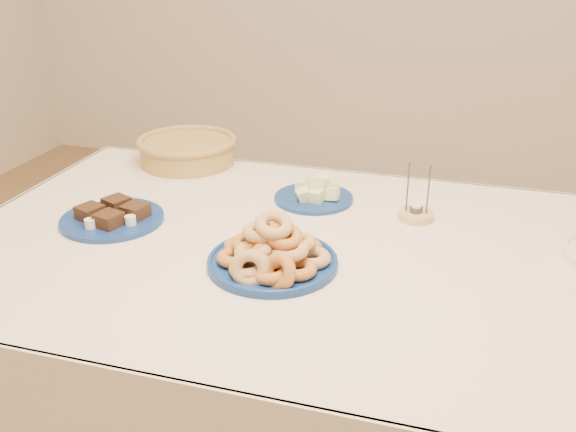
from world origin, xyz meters
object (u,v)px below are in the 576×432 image
object	(u,v)px
donut_platter	(272,254)
brownie_plate	(112,217)
dining_table	(294,283)
candle_holder	(416,214)
wicker_basket	(187,149)
melon_plate	(316,193)

from	to	relation	value
donut_platter	brownie_plate	world-z (taller)	donut_platter
dining_table	candle_holder	world-z (taller)	candle_holder
donut_platter	wicker_basket	world-z (taller)	donut_platter
dining_table	donut_platter	distance (m)	0.18
melon_plate	brownie_plate	xyz separation A→B (m)	(-0.48, -0.30, -0.01)
brownie_plate	donut_platter	bearing A→B (deg)	-13.35
brownie_plate	candle_holder	bearing A→B (deg)	17.73
brownie_plate	candle_holder	xyz separation A→B (m)	(0.76, 0.24, -0.00)
donut_platter	wicker_basket	xyz separation A→B (m)	(-0.48, 0.60, 0.01)
donut_platter	melon_plate	bearing A→B (deg)	90.39
wicker_basket	candle_holder	size ratio (longest dim) A/B	2.43
melon_plate	wicker_basket	xyz separation A→B (m)	(-0.48, 0.19, 0.02)
wicker_basket	melon_plate	bearing A→B (deg)	-21.15
donut_platter	wicker_basket	size ratio (longest dim) A/B	0.82
brownie_plate	wicker_basket	world-z (taller)	wicker_basket
dining_table	melon_plate	xyz separation A→B (m)	(-0.02, 0.29, 0.13)
melon_plate	candle_holder	bearing A→B (deg)	-10.24
dining_table	melon_plate	distance (m)	0.32
dining_table	donut_platter	size ratio (longest dim) A/B	5.49
donut_platter	melon_plate	distance (m)	0.41
candle_holder	dining_table	bearing A→B (deg)	-138.27
brownie_plate	wicker_basket	bearing A→B (deg)	90.57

